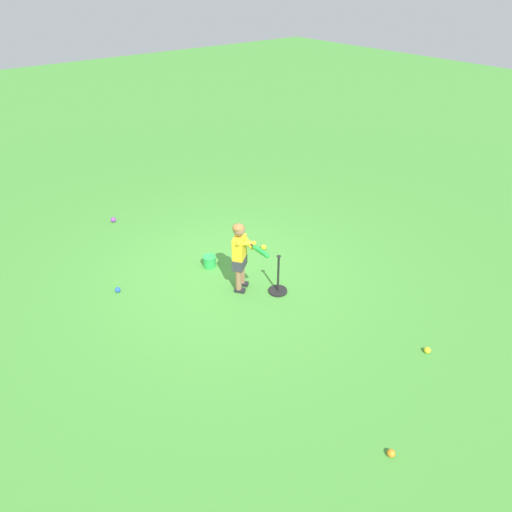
% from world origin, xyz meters
% --- Properties ---
extents(ground_plane, '(40.00, 40.00, 0.00)m').
position_xyz_m(ground_plane, '(0.00, 0.00, 0.00)').
color(ground_plane, '#479338').
extents(child_batter, '(0.78, 0.34, 1.08)m').
position_xyz_m(child_batter, '(0.49, -0.09, 0.65)').
color(child_batter, '#232328').
rests_on(child_batter, ground).
extents(play_ball_far_right, '(0.10, 0.10, 0.10)m').
position_xyz_m(play_ball_far_right, '(-2.71, -0.70, 0.05)').
color(play_ball_far_right, purple).
rests_on(play_ball_far_right, ground).
extents(play_ball_far_left, '(0.08, 0.08, 0.08)m').
position_xyz_m(play_ball_far_left, '(3.01, 0.90, 0.04)').
color(play_ball_far_left, yellow).
rests_on(play_ball_far_left, ground).
extents(play_ball_behind_batter, '(0.09, 0.09, 0.09)m').
position_xyz_m(play_ball_behind_batter, '(-0.18, 0.88, 0.05)').
color(play_ball_behind_batter, yellow).
rests_on(play_ball_behind_batter, ground).
extents(play_ball_center_lawn, '(0.08, 0.08, 0.08)m').
position_xyz_m(play_ball_center_lawn, '(3.63, -0.62, 0.04)').
color(play_ball_center_lawn, orange).
rests_on(play_ball_center_lawn, ground).
extents(play_ball_near_batter, '(0.08, 0.08, 0.08)m').
position_xyz_m(play_ball_near_batter, '(-0.59, -1.57, 0.04)').
color(play_ball_near_batter, blue).
rests_on(play_ball_near_batter, ground).
extents(batting_tee, '(0.28, 0.28, 0.62)m').
position_xyz_m(batting_tee, '(0.88, 0.28, 0.10)').
color(batting_tee, black).
rests_on(batting_tee, ground).
extents(toy_bucket, '(0.22, 0.22, 0.19)m').
position_xyz_m(toy_bucket, '(-0.32, -0.13, 0.10)').
color(toy_bucket, green).
rests_on(toy_bucket, ground).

